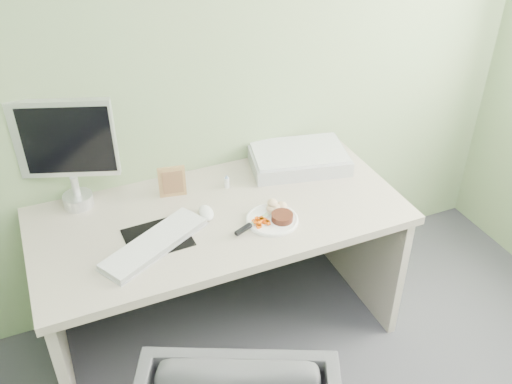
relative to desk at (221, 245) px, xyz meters
name	(u,v)px	position (x,y,z in m)	size (l,w,h in m)	color
wall_back	(183,45)	(0.00, 0.38, 0.80)	(3.50, 3.50, 0.00)	gray
desk	(221,245)	(0.00, 0.00, 0.00)	(1.60, 0.75, 0.73)	#B3A796
plate	(272,220)	(0.18, -0.14, 0.19)	(0.22, 0.22, 0.01)	white
steak	(282,217)	(0.22, -0.17, 0.21)	(0.09, 0.09, 0.03)	black
potato_pile	(273,205)	(0.22, -0.09, 0.22)	(0.10, 0.07, 0.05)	tan
carrot_heap	(261,220)	(0.13, -0.16, 0.21)	(0.05, 0.05, 0.04)	#E34F04
steak_knife	(249,226)	(0.07, -0.16, 0.21)	(0.21, 0.11, 0.02)	silver
mousepad	(158,237)	(-0.29, -0.06, 0.18)	(0.25, 0.22, 0.00)	black
keyboard	(155,243)	(-0.31, -0.11, 0.20)	(0.47, 0.14, 0.02)	white
computer_mouse	(206,213)	(-0.06, 0.00, 0.20)	(0.06, 0.11, 0.04)	white
photo_frame	(172,182)	(-0.15, 0.20, 0.26)	(0.12, 0.01, 0.15)	#A77C4E
eyedrop_bottle	(227,182)	(0.10, 0.17, 0.21)	(0.02, 0.02, 0.07)	white
scanner	(298,159)	(0.49, 0.22, 0.22)	(0.46, 0.31, 0.07)	#B7BABF
monitor	(67,148)	(-0.55, 0.31, 0.46)	(0.40, 0.17, 0.50)	silver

